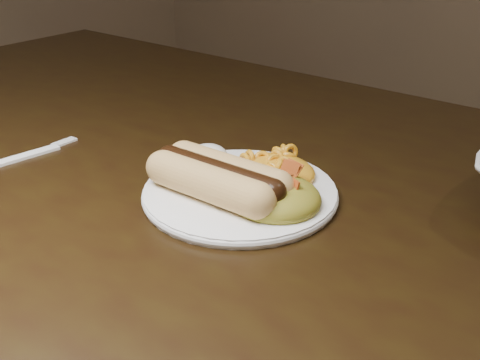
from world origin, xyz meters
The scene contains 7 objects.
table centered at (0.00, 0.00, 0.66)m, with size 1.60×0.90×0.75m.
plate centered at (0.08, -0.02, 0.76)m, with size 0.22×0.22×0.01m, color white.
hotdog centered at (0.07, -0.05, 0.78)m, with size 0.14×0.07×0.04m.
mac_and_cheese centered at (0.09, 0.03, 0.78)m, with size 0.10×0.09×0.04m, color orange.
sour_cream centered at (0.01, 0.01, 0.78)m, with size 0.05×0.05×0.03m, color white.
taco_salad centered at (0.13, -0.03, 0.78)m, with size 0.10×0.10×0.04m.
fork centered at (-0.21, -0.11, 0.75)m, with size 0.02×0.14×0.00m, color white.
Camera 1 is at (0.42, -0.46, 1.05)m, focal length 42.00 mm.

